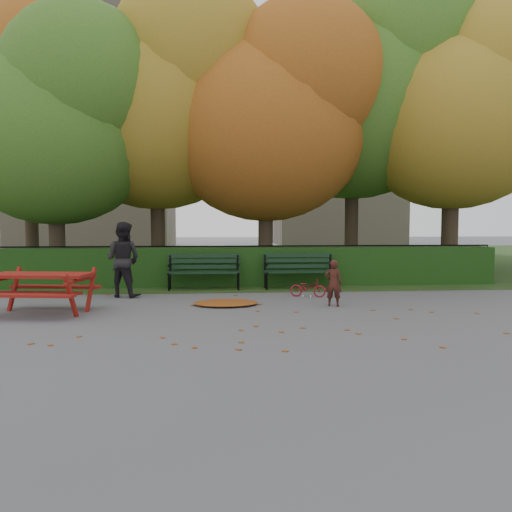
{
  "coord_description": "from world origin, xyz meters",
  "views": [
    {
      "loc": [
        -1.01,
        -8.78,
        1.71
      ],
      "look_at": [
        -0.19,
        1.29,
        1.0
      ],
      "focal_mm": 35.0,
      "sensor_mm": 36.0,
      "label": 1
    }
  ],
  "objects": [
    {
      "name": "building_right",
      "position": [
        8.0,
        28.0,
        6.0
      ],
      "size": [
        9.0,
        6.0,
        12.0
      ],
      "primitive_type": "cube",
      "color": "tan",
      "rests_on": "ground"
    },
    {
      "name": "iron_fence",
      "position": [
        0.0,
        5.3,
        0.54
      ],
      "size": [
        14.0,
        0.04,
        1.02
      ],
      "color": "black",
      "rests_on": "ground"
    },
    {
      "name": "bench_left",
      "position": [
        -1.3,
        3.7,
        0.52
      ],
      "size": [
        1.8,
        0.57,
        0.88
      ],
      "color": "black",
      "rests_on": "ground"
    },
    {
      "name": "hedge",
      "position": [
        0.0,
        4.5,
        0.5
      ],
      "size": [
        13.0,
        0.9,
        1.0
      ],
      "primitive_type": "cube",
      "color": "black",
      "rests_on": "ground"
    },
    {
      "name": "bench_right",
      "position": [
        1.1,
        3.7,
        0.52
      ],
      "size": [
        1.8,
        0.57,
        0.88
      ],
      "color": "black",
      "rests_on": "ground"
    },
    {
      "name": "grass_strip",
      "position": [
        0.0,
        14.0,
        0.01
      ],
      "size": [
        90.0,
        90.0,
        0.0
      ],
      "primitive_type": "plane",
      "color": "#203616",
      "rests_on": "ground"
    },
    {
      "name": "adult",
      "position": [
        -3.09,
        2.6,
        0.85
      ],
      "size": [
        0.99,
        0.88,
        1.69
      ],
      "primitive_type": "imported",
      "rotation": [
        0.0,
        0.0,
        2.8
      ],
      "color": "black",
      "rests_on": "ground"
    },
    {
      "name": "tree_c",
      "position": [
        0.83,
        5.96,
        4.82
      ],
      "size": [
        6.3,
        6.0,
        8.0
      ],
      "color": "#2F201B",
      "rests_on": "ground"
    },
    {
      "name": "tree_b",
      "position": [
        -2.44,
        6.75,
        5.4
      ],
      "size": [
        6.72,
        6.4,
        8.79
      ],
      "color": "#2F201B",
      "rests_on": "ground"
    },
    {
      "name": "tree_d",
      "position": [
        3.88,
        7.23,
        5.98
      ],
      "size": [
        7.14,
        6.8,
        9.58
      ],
      "color": "#2F201B",
      "rests_on": "ground"
    },
    {
      "name": "leaf_pile",
      "position": [
        -0.81,
        1.3,
        0.05
      ],
      "size": [
        1.44,
        1.1,
        0.09
      ],
      "primitive_type": "ellipsoid",
      "rotation": [
        0.0,
        0.0,
        -0.15
      ],
      "color": "brown",
      "rests_on": "ground"
    },
    {
      "name": "tree_g",
      "position": [
        8.33,
        9.76,
        5.37
      ],
      "size": [
        6.3,
        6.0,
        8.55
      ],
      "color": "#2F201B",
      "rests_on": "ground"
    },
    {
      "name": "ground",
      "position": [
        0.0,
        0.0,
        0.0
      ],
      "size": [
        90.0,
        90.0,
        0.0
      ],
      "primitive_type": "plane",
      "color": "slate",
      "rests_on": "ground"
    },
    {
      "name": "tree_f",
      "position": [
        -7.13,
        9.24,
        5.69
      ],
      "size": [
        6.93,
        6.6,
        9.19
      ],
      "color": "#2F201B",
      "rests_on": "ground"
    },
    {
      "name": "building_left",
      "position": [
        -9.0,
        26.0,
        7.5
      ],
      "size": [
        10.0,
        7.0,
        15.0
      ],
      "primitive_type": "cube",
      "color": "tan",
      "rests_on": "ground"
    },
    {
      "name": "picnic_table",
      "position": [
        -4.22,
        0.61,
        0.58
      ],
      "size": [
        1.93,
        1.64,
        0.85
      ],
      "rotation": [
        0.0,
        0.0,
        -0.14
      ],
      "color": "maroon",
      "rests_on": "ground"
    },
    {
      "name": "child",
      "position": [
        1.34,
        0.99,
        0.47
      ],
      "size": [
        0.39,
        0.32,
        0.94
      ],
      "primitive_type": "imported",
      "rotation": [
        0.0,
        0.0,
        2.84
      ],
      "color": "#3C1913",
      "rests_on": "ground"
    },
    {
      "name": "bicycle",
      "position": [
        1.06,
        2.25,
        0.21
      ],
      "size": [
        0.85,
        0.52,
        0.42
      ],
      "primitive_type": "imported",
      "rotation": [
        0.0,
        0.0,
        1.25
      ],
      "color": "maroon",
      "rests_on": "ground"
    },
    {
      "name": "leaf_scatter",
      "position": [
        0.0,
        0.3,
        0.01
      ],
      "size": [
        9.0,
        5.7,
        0.01
      ],
      "primitive_type": null,
      "color": "brown",
      "rests_on": "ground"
    },
    {
      "name": "tree_a",
      "position": [
        -5.19,
        5.58,
        4.52
      ],
      "size": [
        5.88,
        5.6,
        7.48
      ],
      "color": "#2F201B",
      "rests_on": "ground"
    },
    {
      "name": "tree_e",
      "position": [
        6.52,
        5.77,
        5.08
      ],
      "size": [
        6.09,
        5.8,
        8.16
      ],
      "color": "#2F201B",
      "rests_on": "ground"
    }
  ]
}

